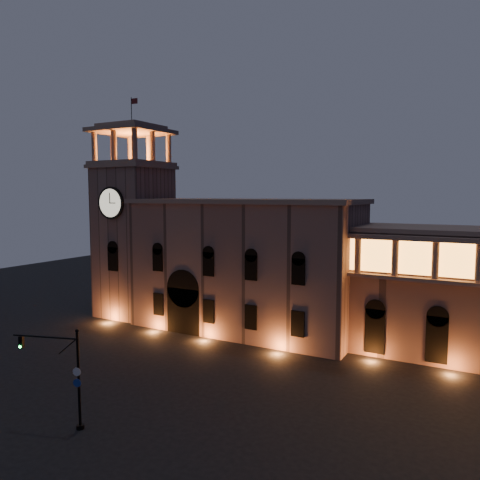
# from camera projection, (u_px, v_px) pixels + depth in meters

# --- Properties ---
(ground) EXTENTS (160.00, 160.00, 0.00)m
(ground) POSITION_uv_depth(u_px,v_px,m) (153.00, 390.00, 43.45)
(ground) COLOR black
(ground) RESTS_ON ground
(government_building) EXTENTS (30.80, 12.80, 17.60)m
(government_building) POSITION_uv_depth(u_px,v_px,m) (245.00, 265.00, 62.74)
(government_building) COLOR #7C5B51
(government_building) RESTS_ON ground
(clock_tower) EXTENTS (9.80, 9.80, 32.40)m
(clock_tower) POSITION_uv_depth(u_px,v_px,m) (134.00, 232.00, 70.37)
(clock_tower) COLOR #7C5B51
(clock_tower) RESTS_ON ground
(traffic_light) EXTENTS (5.58, 2.02, 7.96)m
(traffic_light) POSITION_uv_depth(u_px,v_px,m) (67.00, 376.00, 36.12)
(traffic_light) COLOR black
(traffic_light) RESTS_ON ground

